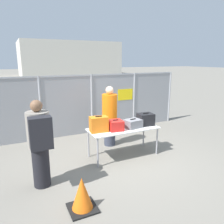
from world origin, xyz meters
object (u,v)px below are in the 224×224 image
inspection_table (123,130)px  suitcase_black (146,119)px  suitcase_orange (99,124)px  security_worker_near (110,115)px  suitcase_grey (133,124)px  traffic_cone (82,195)px  utility_trailer (117,107)px  suitcase_red (115,125)px  traveler_hooded (40,141)px

inspection_table → suitcase_black: 0.70m
suitcase_orange → suitcase_black: size_ratio=1.04×
suitcase_black → security_worker_near: 1.07m
suitcase_grey → traffic_cone: bearing=-141.3°
inspection_table → suitcase_black: (0.66, -0.01, 0.21)m
utility_trailer → traffic_cone: (-3.36, -5.31, -0.14)m
suitcase_orange → suitcase_grey: suitcase_orange is taller
suitcase_grey → utility_trailer: suitcase_grey is taller
suitcase_grey → suitcase_red: bearing=178.6°
suitcase_black → utility_trailer: suitcase_black is taller
suitcase_grey → traveler_hooded: 2.43m
suitcase_orange → traveler_hooded: (-1.46, -0.61, 0.02)m
suitcase_black → traveler_hooded: bearing=-168.3°
inspection_table → suitcase_red: 0.32m
security_worker_near → traffic_cone: security_worker_near is taller
inspection_table → suitcase_orange: suitcase_orange is taller
security_worker_near → suitcase_grey: bearing=107.7°
suitcase_red → security_worker_near: size_ratio=0.23×
traffic_cone → utility_trailer: bearing=57.7°
suitcase_orange → suitcase_black: bearing=-1.2°
traveler_hooded → utility_trailer: (3.86, 4.33, -0.55)m
suitcase_grey → traffic_cone: (-1.88, -1.51, -0.59)m
suitcase_red → security_worker_near: bearing=73.9°
suitcase_grey → security_worker_near: 0.92m
suitcase_red → utility_trailer: 4.30m
traveler_hooded → traffic_cone: 1.30m
suitcase_orange → suitcase_red: size_ratio=1.13×
suitcase_red → utility_trailer: bearing=62.4°
inspection_table → traveler_hooded: 2.23m
inspection_table → traveler_hooded: (-2.13, -0.59, 0.26)m
inspection_table → suitcase_grey: (0.24, -0.06, 0.16)m
inspection_table → utility_trailer: bearing=65.2°
inspection_table → suitcase_grey: bearing=-14.6°
suitcase_orange → suitcase_black: (1.33, -0.03, -0.03)m
suitcase_red → traffic_cone: size_ratio=0.68×
traveler_hooded → inspection_table: bearing=18.8°
suitcase_orange → security_worker_near: bearing=50.3°
inspection_table → suitcase_red: bearing=-168.6°
suitcase_black → traffic_cone: suitcase_black is taller
suitcase_orange → security_worker_near: 1.05m
inspection_table → suitcase_grey: suitcase_grey is taller
suitcase_orange → traffic_cone: 1.97m
suitcase_grey → traffic_cone: suitcase_grey is taller
inspection_table → suitcase_red: suitcase_red is taller
traffic_cone → traveler_hooded: bearing=116.7°
suitcase_black → security_worker_near: bearing=128.6°
inspection_table → security_worker_near: security_worker_near is taller
suitcase_grey → security_worker_near: (-0.24, 0.89, 0.04)m
inspection_table → security_worker_near: 0.85m
inspection_table → traffic_cone: size_ratio=3.09×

